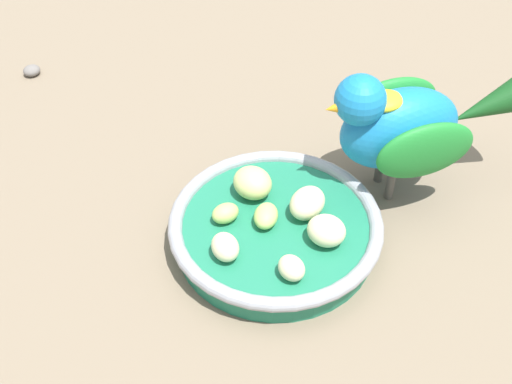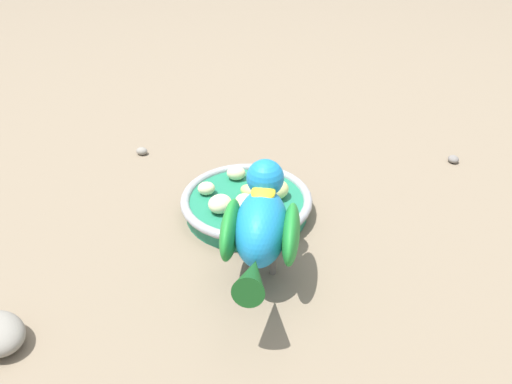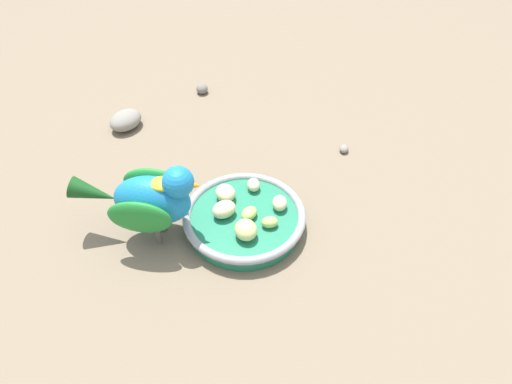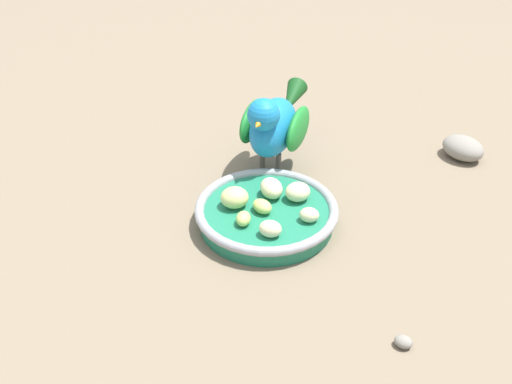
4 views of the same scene
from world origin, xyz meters
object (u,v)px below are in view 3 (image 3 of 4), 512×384
feeding_bowl (244,219)px  apple_piece_1 (249,213)px  parrot (149,198)px  apple_piece_4 (270,222)px  apple_piece_3 (225,193)px  apple_piece_6 (224,209)px  pebble_2 (344,149)px  apple_piece_2 (280,203)px  rock_large (126,120)px  pebble_0 (202,89)px  apple_piece_0 (246,230)px  apple_piece_5 (254,185)px

feeding_bowl → apple_piece_1: size_ratio=6.57×
parrot → apple_piece_4: bearing=5.6°
apple_piece_3 → apple_piece_6: same height
apple_piece_6 → apple_piece_1: bearing=-1.8°
apple_piece_3 → pebble_2: apple_piece_3 is taller
apple_piece_1 → apple_piece_2: 0.05m
parrot → apple_piece_6: bearing=17.0°
apple_piece_1 → rock_large: (-0.26, 0.24, -0.02)m
rock_large → parrot: bearing=-65.4°
apple_piece_4 → pebble_0: size_ratio=0.96×
apple_piece_3 → apple_piece_4: size_ratio=1.35×
apple_piece_4 → apple_piece_3: bearing=144.2°
apple_piece_0 → parrot: 0.15m
apple_piece_1 → rock_large: size_ratio=0.44×
apple_piece_5 → pebble_0: apple_piece_5 is taller
feeding_bowl → apple_piece_1: (0.01, -0.00, 0.02)m
apple_piece_0 → apple_piece_6: (-0.04, 0.04, -0.00)m
apple_piece_2 → apple_piece_5: (-0.04, 0.04, -0.00)m
rock_large → apple_piece_4: bearing=-41.2°
apple_piece_2 → apple_piece_1: bearing=-151.6°
apple_piece_1 → apple_piece_2: bearing=28.4°
rock_large → apple_piece_5: bearing=-34.2°
apple_piece_5 → parrot: parrot is taller
apple_piece_4 → pebble_2: size_ratio=1.27×
feeding_bowl → rock_large: rock_large is taller
apple_piece_2 → pebble_2: 0.21m
apple_piece_0 → apple_piece_1: apple_piece_0 is taller
apple_piece_2 → apple_piece_3: apple_piece_3 is taller
rock_large → pebble_0: 0.19m
apple_piece_2 → pebble_0: bearing=117.3°
apple_piece_4 → apple_piece_1: bearing=154.0°
feeding_bowl → apple_piece_3: 0.05m
apple_piece_5 → rock_large: 0.32m
apple_piece_2 → apple_piece_4: bearing=-107.6°
apple_piece_3 → apple_piece_5: 0.05m
apple_piece_4 → apple_piece_6: bearing=166.5°
apple_piece_1 → pebble_0: (-0.14, 0.38, -0.02)m
apple_piece_5 → parrot: 0.17m
apple_piece_6 → pebble_0: (-0.10, 0.38, -0.03)m
rock_large → pebble_0: rock_large is taller
apple_piece_2 → parrot: size_ratio=0.14×
rock_large → apple_piece_0: bearing=-47.0°
apple_piece_2 → feeding_bowl: bearing=-158.8°
pebble_2 → apple_piece_1: bearing=-127.2°
apple_piece_6 → apple_piece_5: bearing=57.5°
apple_piece_3 → apple_piece_6: (0.00, -0.04, 0.00)m
feeding_bowl → apple_piece_6: size_ratio=5.07×
apple_piece_1 → apple_piece_0: bearing=-91.6°
apple_piece_3 → rock_large: (-0.22, 0.21, -0.02)m
pebble_2 → apple_piece_5: bearing=-137.5°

